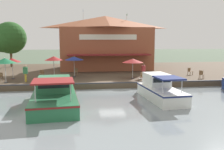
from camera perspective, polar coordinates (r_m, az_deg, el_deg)
The scene contains 21 objects.
ground_plane at distance 24.33m, azimuth 0.02°, elevation -3.36°, with size 220.00×220.00×0.00m, color #4C5B47.
quay_deck at distance 35.07m, azimuth -2.39°, elevation 0.61°, with size 22.00×56.00×0.60m, color #4C3D2D.
quay_edge_fender at distance 24.31m, azimuth -0.01°, elevation -1.81°, with size 0.20×50.40×0.10m, color #2D2D33.
waterfront_restaurant at distance 37.13m, azimuth -1.54°, elevation 7.53°, with size 9.55×13.39×8.52m.
patio_umbrella_far_corner at distance 26.48m, azimuth -23.31°, elevation 3.05°, with size 2.19×2.19×2.50m.
patio_umbrella_by_entrance at distance 27.70m, azimuth -13.18°, elevation 3.74°, with size 1.93×1.93×2.51m.
patio_umbrella_near_quay_edge at distance 27.24m, azimuth 4.77°, elevation 3.29°, with size 2.27×2.27×2.22m.
patio_umbrella_mid_patio_left at distance 28.84m, azimuth -8.67°, elevation 3.79°, with size 2.15×2.15×2.37m.
patio_umbrella_back_row at distance 29.01m, azimuth -21.86°, elevation 3.16°, with size 1.84×1.84×2.30m.
cafe_chair_facing_river at distance 26.12m, azimuth 6.98°, elevation -0.24°, with size 0.55×0.55×0.85m.
cafe_chair_far_corner_seat at distance 30.20m, azimuth -8.27°, elevation 0.83°, with size 0.50×0.50×0.85m.
cafe_chair_back_row_seat at distance 31.79m, azimuth 17.36°, elevation 0.90°, with size 0.57×0.57×0.85m.
cafe_chair_beside_entrance at distance 29.23m, azimuth -15.77°, elevation 0.38°, with size 0.50×0.50×0.85m.
cafe_chair_under_first_umbrella at distance 28.27m, azimuth -24.21°, elevation -0.27°, with size 0.58×0.58×0.85m.
cafe_chair_mid_patio at distance 29.28m, azimuth 19.76°, elevation 0.23°, with size 0.52×0.52×0.85m.
person_mid_patio at distance 26.64m, azimuth -19.19°, elevation 0.82°, with size 0.48×0.48×1.71m.
person_near_entrance at distance 27.86m, azimuth 7.21°, elevation 1.32°, with size 0.45×0.45×1.59m.
motorboat_fourth_along at distance 19.16m, azimuth -13.03°, elevation -4.26°, with size 8.86×3.62×2.16m.
motorboat_outer_channel at distance 20.76m, azimuth 10.41°, elevation -3.21°, with size 6.96×2.52×2.01m.
tree_downstream_bank at distance 42.22m, azimuth -22.58°, elevation 7.68°, with size 5.21×4.96×7.04m.
tree_upstream_bank at distance 42.60m, azimuth 6.16°, elevation 8.11°, with size 4.26×4.05×6.48m.
Camera 1 is at (23.64, -3.19, 4.75)m, focal length 40.00 mm.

